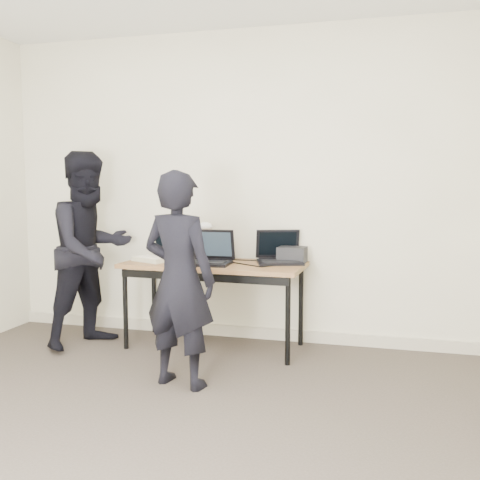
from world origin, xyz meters
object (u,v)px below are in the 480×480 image
(person_typist, at_px, (179,280))
(person_observer, at_px, (91,249))
(laptop_beige, at_px, (158,255))
(laptop_center, at_px, (210,256))
(desk, at_px, (213,270))
(laptop_right, at_px, (279,255))
(leather_satchel, at_px, (202,244))
(equipment_box, at_px, (292,255))

(person_typist, xyz_separation_m, person_observer, (-1.07, 0.69, 0.09))
(laptop_beige, relative_size, laptop_center, 1.09)
(desk, distance_m, laptop_right, 0.56)
(laptop_beige, height_order, leather_satchel, leather_satchel)
(laptop_right, bearing_deg, laptop_center, -177.07)
(laptop_beige, height_order, equipment_box, laptop_beige)
(equipment_box, bearing_deg, laptop_right, -164.78)
(equipment_box, distance_m, person_observer, 1.71)
(desk, distance_m, laptop_beige, 0.52)
(person_observer, bearing_deg, laptop_right, -52.15)
(desk, bearing_deg, laptop_center, -106.68)
(laptop_beige, xyz_separation_m, person_observer, (-0.52, -0.20, 0.05))
(laptop_right, height_order, equipment_box, laptop_right)
(desk, xyz_separation_m, person_typist, (0.03, -0.87, 0.07))
(desk, relative_size, person_typist, 1.04)
(laptop_right, bearing_deg, person_typist, -133.38)
(laptop_right, height_order, leather_satchel, laptop_right)
(desk, height_order, person_observer, person_observer)
(leather_satchel, height_order, equipment_box, leather_satchel)
(desk, height_order, laptop_beige, laptop_beige)
(laptop_center, distance_m, person_typist, 0.83)
(laptop_right, relative_size, equipment_box, 2.00)
(person_typist, height_order, person_observer, person_observer)
(desk, bearing_deg, person_typist, -85.42)
(desk, height_order, leather_satchel, leather_satchel)
(leather_satchel, bearing_deg, person_observer, -152.42)
(laptop_beige, xyz_separation_m, person_typist, (0.54, -0.89, -0.04))
(laptop_center, xyz_separation_m, equipment_box, (0.65, 0.23, 0.00))
(laptop_right, bearing_deg, desk, 179.33)
(laptop_center, height_order, equipment_box, laptop_center)
(desk, relative_size, equipment_box, 6.67)
(laptop_beige, bearing_deg, equipment_box, 31.65)
(leather_satchel, bearing_deg, person_typist, -77.08)
(laptop_beige, relative_size, person_typist, 0.27)
(desk, height_order, laptop_center, laptop_center)
(laptop_center, bearing_deg, leather_satchel, 119.44)
(equipment_box, bearing_deg, leather_satchel, 177.48)
(desk, bearing_deg, equipment_box, 19.36)
(leather_satchel, distance_m, person_observer, 0.95)
(leather_satchel, xyz_separation_m, equipment_box, (0.81, -0.04, -0.06))
(laptop_beige, distance_m, person_observer, 0.56)
(person_typist, bearing_deg, person_observer, -21.25)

